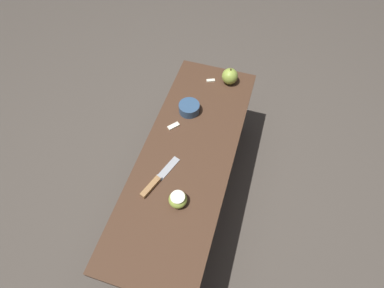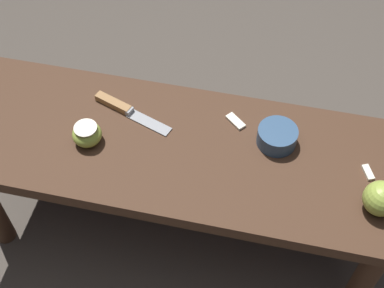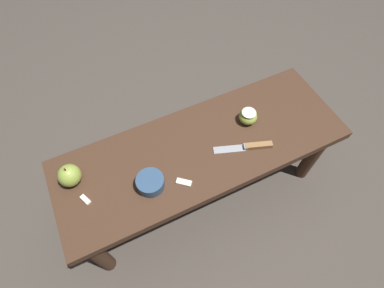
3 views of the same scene
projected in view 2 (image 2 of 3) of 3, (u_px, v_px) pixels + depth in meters
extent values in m
plane|color=#4C443D|center=(181.00, 227.00, 1.74)|extent=(8.00, 8.00, 0.00)
cube|color=#472D1E|center=(178.00, 151.00, 1.41)|extent=(1.20, 0.42, 0.04)
cylinder|color=#472D1E|center=(364.00, 279.00, 1.42)|extent=(0.06, 0.06, 0.39)
cylinder|color=#472D1E|center=(29.00, 125.00, 1.74)|extent=(0.06, 0.06, 0.39)
cylinder|color=#472D1E|center=(367.00, 186.00, 1.60)|extent=(0.06, 0.06, 0.39)
cube|color=#9EA0A5|center=(149.00, 123.00, 1.44)|extent=(0.13, 0.07, 0.00)
cube|color=#9EA0A5|center=(130.00, 111.00, 1.45)|extent=(0.02, 0.03, 0.02)
cube|color=#9E7042|center=(113.00, 103.00, 1.47)|extent=(0.11, 0.06, 0.02)
sphere|color=#9EB747|center=(381.00, 198.00, 1.25)|extent=(0.09, 0.09, 0.09)
ellipsoid|color=#9EB747|center=(87.00, 134.00, 1.38)|extent=(0.08, 0.08, 0.06)
cylinder|color=white|center=(85.00, 128.00, 1.36)|extent=(0.06, 0.06, 0.00)
cube|color=white|center=(236.00, 121.00, 1.44)|extent=(0.06, 0.06, 0.01)
cube|color=white|center=(368.00, 172.00, 1.34)|extent=(0.03, 0.05, 0.01)
cylinder|color=#335175|center=(277.00, 136.00, 1.38)|extent=(0.10, 0.10, 0.05)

